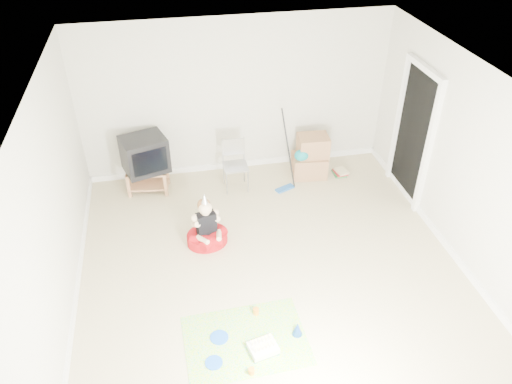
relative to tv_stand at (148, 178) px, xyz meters
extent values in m
plane|color=beige|center=(1.54, -2.06, -0.24)|extent=(5.00, 5.00, 0.00)
cube|color=black|center=(4.02, -0.86, 0.78)|extent=(0.02, 0.90, 2.05)
cube|color=#A9724C|center=(0.00, 0.00, 0.14)|extent=(0.69, 0.48, 0.03)
cube|color=#A9724C|center=(0.00, 0.00, -0.12)|extent=(0.69, 0.48, 0.03)
cube|color=#A9724C|center=(-0.31, -0.13, -0.04)|extent=(0.06, 0.06, 0.40)
cube|color=#A9724C|center=(0.26, -0.21, -0.04)|extent=(0.06, 0.06, 0.40)
cube|color=#A9724C|center=(-0.26, 0.21, -0.04)|extent=(0.06, 0.06, 0.40)
cube|color=#A9724C|center=(0.31, 0.13, -0.04)|extent=(0.06, 0.06, 0.40)
cube|color=black|center=(0.00, 0.00, 0.44)|extent=(0.79, 0.71, 0.56)
cube|color=#9B9CA0|center=(1.39, -0.21, 0.17)|extent=(0.39, 0.37, 0.03)
cylinder|color=#9B9CA0|center=(1.22, -0.21, 0.18)|extent=(0.02, 0.02, 0.85)
cylinder|color=#9B9CA0|center=(1.56, -0.21, 0.18)|extent=(0.02, 0.02, 0.85)
cube|color=#A1734E|center=(2.67, -0.06, -0.06)|extent=(0.61, 0.49, 0.37)
cube|color=#A1734E|center=(2.72, -0.04, 0.30)|extent=(0.52, 0.42, 0.35)
ellipsoid|color=#0B7782|center=(2.50, -0.17, 0.23)|extent=(0.25, 0.17, 0.20)
cube|color=#215BA9|center=(2.17, -0.41, -0.22)|extent=(0.34, 0.23, 0.03)
cylinder|color=black|center=(2.17, -0.41, 0.42)|extent=(0.19, 0.40, 1.25)
cube|color=#267339|center=(3.20, -0.15, -0.23)|extent=(0.20, 0.26, 0.03)
cube|color=#AA2426|center=(3.20, -0.15, -0.20)|extent=(0.21, 0.26, 0.03)
cube|color=beige|center=(3.20, -0.15, -0.17)|extent=(0.22, 0.27, 0.03)
cylinder|color=#AF1014|center=(0.77, -1.48, -0.16)|extent=(0.70, 0.70, 0.16)
cube|color=black|center=(0.77, -1.48, 0.09)|extent=(0.29, 0.21, 0.35)
sphere|color=beige|center=(0.77, -1.48, 0.36)|extent=(0.22, 0.22, 0.18)
cone|color=silver|center=(0.77, -1.48, 0.52)|extent=(0.10, 0.10, 0.14)
cube|color=#E83194|center=(0.99, -3.26, -0.24)|extent=(1.41, 1.04, 0.01)
cube|color=white|center=(1.16, -3.44, -0.19)|extent=(0.35, 0.31, 0.08)
cube|color=green|center=(1.16, -3.44, -0.23)|extent=(0.35, 0.31, 0.01)
cylinder|color=beige|center=(1.06, -3.51, -0.12)|extent=(0.01, 0.01, 0.06)
cylinder|color=beige|center=(1.11, -3.50, -0.12)|extent=(0.01, 0.01, 0.06)
cylinder|color=beige|center=(1.15, -3.49, -0.12)|extent=(0.01, 0.01, 0.06)
cylinder|color=beige|center=(1.19, -3.49, -0.12)|extent=(0.01, 0.01, 0.06)
cylinder|color=beige|center=(1.23, -3.48, -0.12)|extent=(0.01, 0.01, 0.06)
cylinder|color=beige|center=(1.27, -3.47, -0.12)|extent=(0.01, 0.01, 0.06)
cylinder|color=beige|center=(1.04, -3.42, -0.12)|extent=(0.01, 0.01, 0.06)
cylinder|color=beige|center=(1.09, -3.41, -0.12)|extent=(0.01, 0.01, 0.06)
cylinder|color=beige|center=(1.13, -3.40, -0.12)|extent=(0.01, 0.01, 0.06)
cylinder|color=beige|center=(1.17, -3.39, -0.12)|extent=(0.01, 0.01, 0.06)
cylinder|color=beige|center=(1.21, -3.38, -0.12)|extent=(0.01, 0.01, 0.06)
cylinder|color=beige|center=(1.25, -3.37, -0.12)|extent=(0.01, 0.01, 0.06)
cylinder|color=blue|center=(0.70, -3.17, -0.23)|extent=(0.28, 0.28, 0.01)
cylinder|color=blue|center=(0.60, -3.50, -0.23)|extent=(0.25, 0.25, 0.01)
cylinder|color=orange|center=(1.19, -2.91, -0.19)|extent=(0.09, 0.09, 0.08)
cylinder|color=orange|center=(0.98, -3.71, -0.20)|extent=(0.08, 0.08, 0.08)
cone|color=#163C9E|center=(1.59, -3.30, -0.15)|extent=(0.16, 0.16, 0.18)
camera|label=1|loc=(0.39, -6.90, 4.40)|focal=35.00mm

